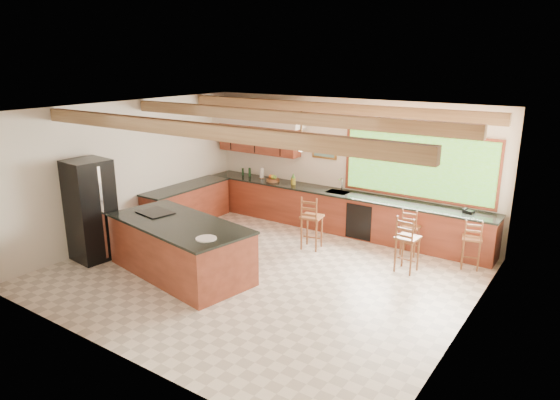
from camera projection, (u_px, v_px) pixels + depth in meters
The scene contains 9 objects.
ground at pixel (263, 273), 9.31m from camera, with size 7.20×7.20×0.00m, color beige.
room_shell at pixel (275, 150), 9.31m from camera, with size 7.27×6.54×3.02m.
counter_run at pixel (298, 209), 11.62m from camera, with size 7.12×3.10×1.22m.
island at pixel (180, 248), 9.17m from camera, with size 3.07×1.83×1.02m.
refrigerator at pixel (90, 210), 9.75m from camera, with size 0.85×0.83×2.00m.
bar_stool_a at pixel (310, 218), 10.28m from camera, with size 0.48×0.48×1.15m.
bar_stool_b at pixel (410, 228), 10.01m from camera, with size 0.38×0.38×0.99m.
bar_stool_c at pixel (471, 240), 9.34m from camera, with size 0.44×0.44×0.99m.
bar_stool_d at pixel (407, 239), 9.17m from camera, with size 0.42×0.42×1.10m.
Camera 1 is at (5.11, -6.88, 3.88)m, focal length 32.00 mm.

